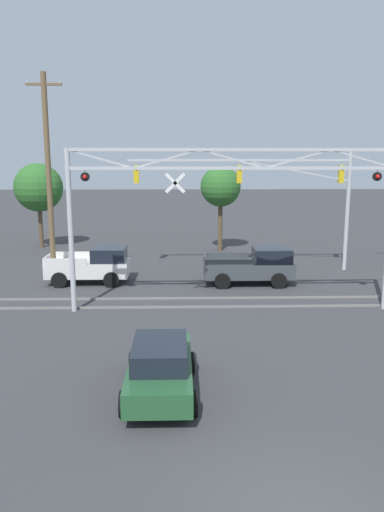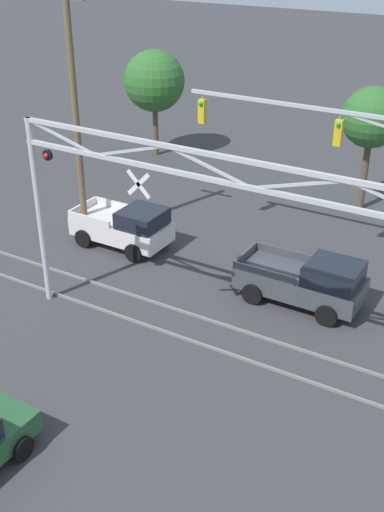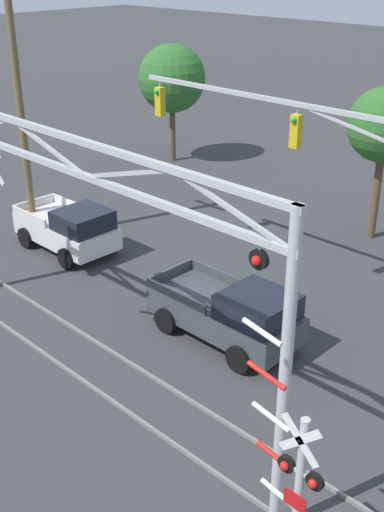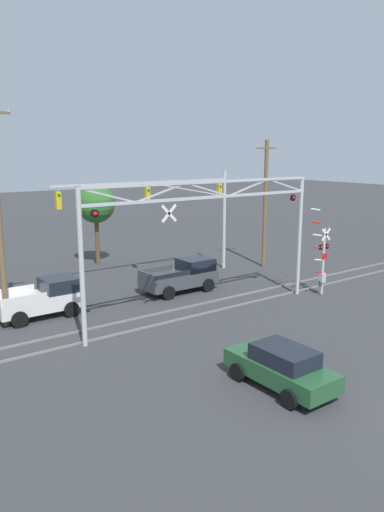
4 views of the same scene
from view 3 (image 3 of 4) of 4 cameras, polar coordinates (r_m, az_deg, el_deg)
The scene contains 9 objects.
rail_track_near at distance 18.18m, azimuth -10.01°, elevation -10.62°, with size 80.00×0.08×0.10m, color gray.
rail_track_far at distance 18.86m, azimuth -6.48°, elevation -8.87°, with size 80.00×0.08×0.10m, color gray.
crossing_gantry at distance 15.67m, azimuth -12.24°, elevation 3.80°, with size 14.09×0.27×7.08m.
crossing_signal_mast at distance 11.90m, azimuth 8.88°, elevation -21.50°, with size 1.77×0.35×5.35m.
traffic_signal_span at distance 18.64m, azimuth 16.36°, elevation 6.95°, with size 13.08×0.39×7.14m.
pickup_truck_lead at distance 19.06m, azimuth 3.49°, elevation -5.04°, with size 4.72×2.27×1.94m.
pickup_truck_following at distance 25.14m, azimuth -10.82°, elevation 2.44°, with size 4.37×2.27×1.94m.
utility_pole_left at distance 25.23m, azimuth -15.09°, elevation 13.11°, with size 1.80×0.28×10.86m.
background_tree_far_left_verge at distance 35.25m, azimuth -1.80°, elevation 15.48°, with size 3.58×3.58×6.29m.
Camera 3 is at (12.29, 5.32, 10.68)m, focal length 45.00 mm.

